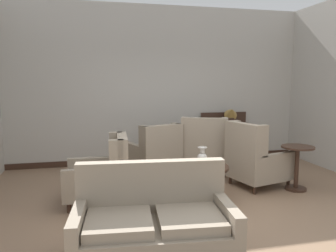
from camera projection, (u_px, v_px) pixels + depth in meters
The scene contains 13 objects.
ground at pixel (205, 214), 4.40m from camera, with size 9.07×9.07×0.00m, color #896B51.
wall_back at pixel (159, 85), 7.13m from camera, with size 6.64×0.08×3.38m, color #BCB7AD.
baseboard_back at pixel (160, 159), 7.30m from camera, with size 6.48×0.03×0.12m, color #382319.
coffee_table at pixel (198, 171), 4.91m from camera, with size 0.92×0.92×0.53m.
porcelain_vase at pixel (202, 158), 4.83m from camera, with size 0.15×0.15×0.29m.
settee at pixel (154, 222), 3.24m from camera, with size 1.62×0.95×0.95m.
armchair_far_left at pixel (255, 160), 5.54m from camera, with size 1.07×0.98×1.10m.
armchair_back_corner at pixel (204, 150), 6.34m from camera, with size 1.11×1.14×1.12m.
armchair_foreground_right at pixel (155, 155), 6.07m from camera, with size 1.04×1.12×1.02m.
armchair_near_window at pixel (103, 175), 4.79m from camera, with size 0.94×0.83×0.99m.
side_table at pixel (297, 164), 5.35m from camera, with size 0.52×0.52×0.73m.
sideboard at pixel (226, 139), 7.34m from camera, with size 1.08×0.41×1.08m.
gramophone at pixel (230, 115), 7.19m from camera, with size 0.37×0.43×0.45m.
Camera 1 is at (-1.44, -3.98, 1.78)m, focal length 35.05 mm.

